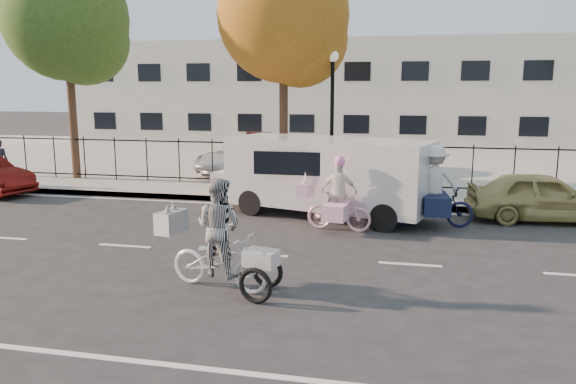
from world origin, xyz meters
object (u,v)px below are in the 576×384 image
(zebra_trike, at_px, (219,246))
(lot_car_d, at_px, (393,156))
(unicorn_bike, at_px, (338,203))
(white_van, at_px, (325,174))
(gold_sedan, at_px, (543,197))
(lot_car_c, at_px, (283,156))
(lot_car_b, at_px, (244,157))
(bull_bike, at_px, (433,195))
(lamppost, at_px, (332,96))
(pedestrian, at_px, (0,162))

(zebra_trike, xyz_separation_m, lot_car_d, (2.43, 13.02, 0.06))
(zebra_trike, bearing_deg, unicorn_bike, -6.09)
(white_van, xyz_separation_m, gold_sedan, (5.51, 0.60, -0.50))
(white_van, relative_size, lot_car_c, 1.56)
(lot_car_b, bearing_deg, bull_bike, -24.72)
(unicorn_bike, bearing_deg, lamppost, 17.52)
(white_van, bearing_deg, bull_bike, 3.41)
(pedestrian, bearing_deg, lamppost, 165.57)
(lot_car_b, relative_size, lot_car_c, 1.13)
(unicorn_bike, relative_size, white_van, 0.29)
(lot_car_c, bearing_deg, lot_car_b, -153.71)
(zebra_trike, distance_m, lot_car_b, 12.01)
(white_van, height_order, lot_car_b, white_van)
(lamppost, height_order, unicorn_bike, lamppost)
(pedestrian, xyz_separation_m, lot_car_c, (8.63, 4.47, -0.12))
(unicorn_bike, bearing_deg, white_van, 27.86)
(lot_car_b, bearing_deg, lot_car_d, 33.41)
(bull_bike, height_order, lot_car_b, bull_bike)
(unicorn_bike, relative_size, lot_car_c, 0.46)
(lamppost, bearing_deg, lot_car_b, 142.75)
(bull_bike, height_order, lot_car_c, bull_bike)
(gold_sedan, bearing_deg, lot_car_d, 26.23)
(pedestrian, relative_size, lot_car_b, 0.34)
(lot_car_c, bearing_deg, zebra_trike, -65.75)
(unicorn_bike, height_order, pedestrian, unicorn_bike)
(lot_car_c, height_order, lot_car_d, lot_car_c)
(gold_sedan, height_order, lot_car_b, lot_car_b)
(zebra_trike, bearing_deg, lamppost, 8.11)
(bull_bike, bearing_deg, lot_car_d, 2.84)
(unicorn_bike, distance_m, lot_car_b, 8.57)
(lamppost, distance_m, lot_car_c, 4.46)
(bull_bike, bearing_deg, gold_sedan, -72.46)
(lot_car_b, relative_size, lot_car_d, 1.18)
(bull_bike, height_order, pedestrian, bull_bike)
(white_van, height_order, pedestrian, white_van)
(zebra_trike, xyz_separation_m, unicorn_bike, (1.44, 4.32, -0.07))
(bull_bike, bearing_deg, zebra_trike, 139.02)
(lot_car_c, bearing_deg, unicorn_bike, -51.45)
(zebra_trike, height_order, pedestrian, zebra_trike)
(lot_car_d, bearing_deg, zebra_trike, -93.68)
(zebra_trike, relative_size, lot_car_c, 0.56)
(white_van, bearing_deg, lot_car_d, 93.78)
(lamppost, xyz_separation_m, pedestrian, (-10.91, -1.40, -2.19))
(zebra_trike, height_order, white_van, white_van)
(bull_bike, bearing_deg, white_van, 71.65)
(unicorn_bike, relative_size, bull_bike, 0.83)
(gold_sedan, xyz_separation_m, lot_car_b, (-9.46, 5.22, 0.14))
(unicorn_bike, distance_m, white_van, 1.65)
(zebra_trike, distance_m, gold_sedan, 9.05)
(white_van, distance_m, lot_car_b, 7.04)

